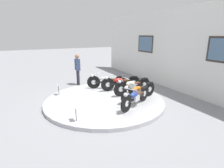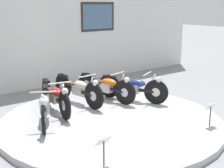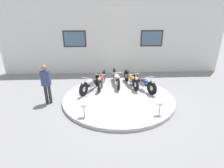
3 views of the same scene
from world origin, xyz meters
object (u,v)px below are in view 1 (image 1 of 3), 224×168
Objects in this scene: motorcycle_cream at (132,85)px; motorcycle_blue at (135,97)px; motorcycle_silver at (106,81)px; motorcycle_orange at (138,91)px; motorcycle_red at (120,82)px; info_placard_front_centre at (76,110)px; visitor_standing at (78,68)px; info_placard_front_left at (58,87)px.

motorcycle_cream is 1.45m from motorcycle_blue.
motorcycle_orange is at bearing 13.85° from motorcycle_silver.
motorcycle_red is 3.89× the size of info_placard_front_centre.
info_placard_front_centre is at bearing -87.18° from motorcycle_blue.
info_placard_front_centre is (0.11, -2.33, -0.02)m from motorcycle_blue.
visitor_standing is (-2.32, -1.42, 0.46)m from motorcycle_red.
motorcycle_red is 2.91m from info_placard_front_left.
motorcycle_cream is 3.33m from info_placard_front_left.
info_placard_front_centre is 0.29× the size of visitor_standing.
motorcycle_cream is at bearing 14.03° from motorcycle_red.
visitor_standing is at bearing -152.37° from motorcycle_cream.
motorcycle_orange is at bearing 20.32° from visitor_standing.
motorcycle_cream is 3.51m from visitor_standing.
info_placard_front_left is (-2.68, -2.33, -0.02)m from motorcycle_blue.
motorcycle_silver is at bearing -151.60° from motorcycle_cream.
info_placard_front_centre is 4.72m from visitor_standing.
motorcycle_blue is (2.56, -0.00, -0.01)m from motorcycle_silver.
motorcycle_red reaches higher than info_placard_front_centre.
info_placard_front_left is at bearing -114.79° from motorcycle_cream.
motorcycle_blue is 3.55× the size of info_placard_front_centre.
info_placard_front_centre is at bearing -77.41° from motorcycle_orange.
motorcycle_blue is 3.55m from info_placard_front_left.
visitor_standing is at bearing -159.68° from motorcycle_orange.
motorcycle_cream is 0.78m from motorcycle_orange.
info_placard_front_left is (-2.16, -2.84, -0.02)m from motorcycle_orange.
info_placard_front_centre is at bearing -17.53° from visitor_standing.
motorcycle_blue is at bearing 11.88° from visitor_standing.
info_placard_front_centre is (2.15, -2.84, -0.03)m from motorcycle_red.
visitor_standing is at bearing 162.47° from info_placard_front_centre.
motorcycle_red is 2.10m from motorcycle_blue.
motorcycle_red is 3.89× the size of info_placard_front_left.
info_placard_front_left is at bearing -102.63° from motorcycle_red.
info_placard_front_centre is (1.39, -3.03, -0.03)m from motorcycle_cream.
motorcycle_orange is 2.91m from info_placard_front_centre.
motorcycle_silver is 2.07m from visitor_standing.
motorcycle_cream is 3.33m from info_placard_front_centre.
motorcycle_cream reaches higher than motorcycle_blue.
motorcycle_red is at bearing 166.08° from motorcycle_blue.
motorcycle_orange reaches higher than info_placard_front_left.
visitor_standing reaches higher than info_placard_front_left.
motorcycle_orange is 1.13× the size of visitor_standing.
motorcycle_silver is 0.89× the size of motorcycle_cream.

